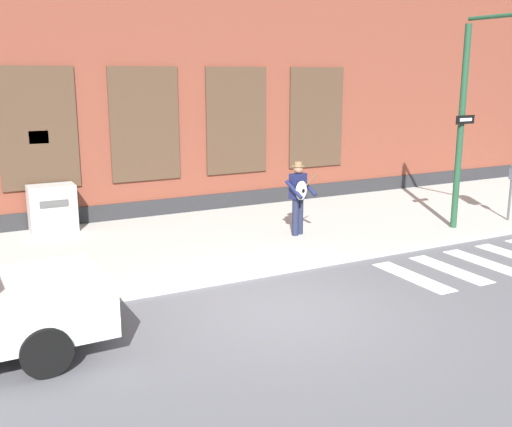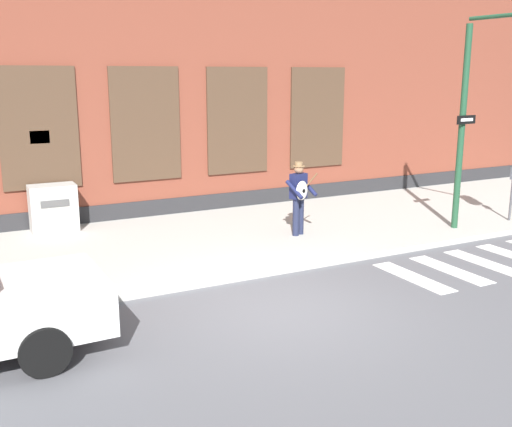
% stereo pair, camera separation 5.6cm
% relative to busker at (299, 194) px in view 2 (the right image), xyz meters
% --- Properties ---
extents(ground_plane, '(160.00, 160.00, 0.00)m').
position_rel_busker_xyz_m(ground_plane, '(-2.50, -3.48, -1.10)').
color(ground_plane, '#56565B').
extents(sidewalk, '(28.00, 5.34, 0.13)m').
position_rel_busker_xyz_m(sidewalk, '(-2.50, 0.74, -1.03)').
color(sidewalk, '#ADAAA3').
rests_on(sidewalk, ground).
extents(building_backdrop, '(28.00, 4.06, 6.40)m').
position_rel_busker_xyz_m(building_backdrop, '(-2.50, 5.41, 2.10)').
color(building_backdrop, brown).
rests_on(building_backdrop, ground).
extents(crosswalk, '(5.20, 1.90, 0.01)m').
position_rel_busker_xyz_m(crosswalk, '(2.96, -3.23, -1.09)').
color(crosswalk, silver).
rests_on(crosswalk, ground).
extents(busker, '(0.78, 0.65, 1.70)m').
position_rel_busker_xyz_m(busker, '(0.00, 0.00, 0.00)').
color(busker, '#1E233D').
rests_on(busker, sidewalk).
extents(utility_box, '(1.06, 0.63, 1.11)m').
position_rel_busker_xyz_m(utility_box, '(-4.95, 2.96, -0.41)').
color(utility_box, '#ADADA8').
rests_on(utility_box, sidewalk).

